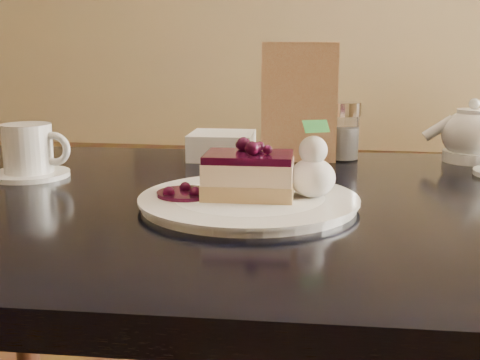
% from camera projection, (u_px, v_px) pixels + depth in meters
% --- Properties ---
extents(main_table, '(1.21, 0.84, 0.73)m').
position_uv_depth(main_table, '(252.00, 249.00, 0.86)').
color(main_table, black).
rests_on(main_table, ground).
extents(dessert_plate, '(0.28, 0.28, 0.01)m').
position_uv_depth(dessert_plate, '(249.00, 201.00, 0.80)').
color(dessert_plate, white).
rests_on(dessert_plate, main_table).
extents(cheesecake_slice, '(0.12, 0.09, 0.06)m').
position_uv_depth(cheesecake_slice, '(249.00, 175.00, 0.79)').
color(cheesecake_slice, '#EBC888').
rests_on(cheesecake_slice, dessert_plate).
extents(whipped_cream, '(0.06, 0.06, 0.05)m').
position_uv_depth(whipped_cream, '(312.00, 177.00, 0.79)').
color(whipped_cream, white).
rests_on(whipped_cream, dessert_plate).
extents(berry_sauce, '(0.08, 0.08, 0.01)m').
position_uv_depth(berry_sauce, '(186.00, 194.00, 0.80)').
color(berry_sauce, '#34031E').
rests_on(berry_sauce, dessert_plate).
extents(coffee_set, '(0.14, 0.13, 0.09)m').
position_uv_depth(coffee_set, '(30.00, 153.00, 0.97)').
color(coffee_set, white).
rests_on(coffee_set, main_table).
extents(tea_set, '(0.20, 0.23, 0.10)m').
position_uv_depth(tea_set, '(479.00, 141.00, 1.07)').
color(tea_set, white).
rests_on(tea_set, main_table).
extents(menu_card, '(0.14, 0.04, 0.22)m').
position_uv_depth(menu_card, '(299.00, 103.00, 1.09)').
color(menu_card, '#F7E3AD').
rests_on(menu_card, main_table).
extents(sugar_shaker, '(0.06, 0.06, 0.11)m').
position_uv_depth(sugar_shaker, '(344.00, 131.00, 1.11)').
color(sugar_shaker, white).
rests_on(sugar_shaker, main_table).
extents(napkin_stack, '(0.12, 0.12, 0.05)m').
position_uv_depth(napkin_stack, '(222.00, 146.00, 1.14)').
color(napkin_stack, white).
rests_on(napkin_stack, main_table).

